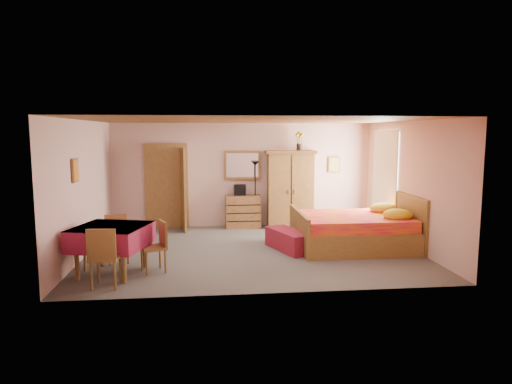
{
  "coord_description": "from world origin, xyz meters",
  "views": [
    {
      "loc": [
        -0.89,
        -8.94,
        2.36
      ],
      "look_at": [
        0.1,
        0.3,
        1.15
      ],
      "focal_mm": 32.0,
      "sensor_mm": 36.0,
      "label": 1
    }
  ],
  "objects": [
    {
      "name": "stereo",
      "position": [
        -0.09,
        2.29,
        0.95
      ],
      "size": [
        0.29,
        0.22,
        0.27
      ],
      "primitive_type": "cube",
      "rotation": [
        0.0,
        0.0,
        0.02
      ],
      "color": "black",
      "rests_on": "chest_of_drawers"
    },
    {
      "name": "picture_back",
      "position": [
        2.35,
        2.47,
        1.55
      ],
      "size": [
        0.3,
        0.04,
        0.4
      ],
      "primitive_type": "cube",
      "color": "#D8BF59",
      "rests_on": "wall_back"
    },
    {
      "name": "chest_of_drawers",
      "position": [
        -0.01,
        2.25,
        0.41
      ],
      "size": [
        0.86,
        0.43,
        0.81
      ],
      "primitive_type": "cube",
      "rotation": [
        0.0,
        0.0,
        0.0
      ],
      "color": "brown",
      "rests_on": "floor"
    },
    {
      "name": "floor",
      "position": [
        0.0,
        0.0,
        0.0
      ],
      "size": [
        6.5,
        6.5,
        0.0
      ],
      "primitive_type": "plane",
      "color": "#5F5A53",
      "rests_on": "ground"
    },
    {
      "name": "chair_north",
      "position": [
        -2.54,
        -0.58,
        0.43
      ],
      "size": [
        0.49,
        0.49,
        0.86
      ],
      "primitive_type": "cube",
      "rotation": [
        0.0,
        0.0,
        3.44
      ],
      "color": "#986433",
      "rests_on": "floor"
    },
    {
      "name": "ceiling",
      "position": [
        0.0,
        0.0,
        2.6
      ],
      "size": [
        6.5,
        6.5,
        0.0
      ],
      "primitive_type": "plane",
      "rotation": [
        3.14,
        0.0,
        0.0
      ],
      "color": "brown",
      "rests_on": "wall_back"
    },
    {
      "name": "wall_back",
      "position": [
        0.0,
        2.5,
        1.3
      ],
      "size": [
        6.5,
        0.1,
        2.6
      ],
      "primitive_type": "cube",
      "color": "#D3A399",
      "rests_on": "floor"
    },
    {
      "name": "wall_mirror",
      "position": [
        -0.01,
        2.46,
        1.55
      ],
      "size": [
        0.93,
        0.1,
        0.73
      ],
      "primitive_type": "cube",
      "rotation": [
        0.0,
        0.0,
        -0.05
      ],
      "color": "silver",
      "rests_on": "wall_back"
    },
    {
      "name": "wardrobe",
      "position": [
        1.16,
        2.19,
        0.96
      ],
      "size": [
        1.25,
        0.68,
        1.92
      ],
      "primitive_type": "cube",
      "rotation": [
        0.0,
        0.0,
        -0.04
      ],
      "color": "olive",
      "rests_on": "floor"
    },
    {
      "name": "dining_table",
      "position": [
        -2.5,
        -1.29,
        0.41
      ],
      "size": [
        1.38,
        1.38,
        0.82
      ],
      "primitive_type": "cube",
      "rotation": [
        0.0,
        0.0,
        -0.27
      ],
      "color": "maroon",
      "rests_on": "floor"
    },
    {
      "name": "doorway",
      "position": [
        -1.9,
        2.47,
        1.02
      ],
      "size": [
        1.06,
        0.12,
        2.15
      ],
      "primitive_type": "cube",
      "color": "#9E6B35",
      "rests_on": "floor"
    },
    {
      "name": "chair_south",
      "position": [
        -2.46,
        -1.93,
        0.47
      ],
      "size": [
        0.46,
        0.46,
        0.95
      ],
      "primitive_type": "cube",
      "rotation": [
        0.0,
        0.0,
        -0.06
      ],
      "color": "olive",
      "rests_on": "floor"
    },
    {
      "name": "sunflower_vase",
      "position": [
        1.38,
        2.21,
        2.16
      ],
      "size": [
        0.2,
        0.2,
        0.46
      ],
      "primitive_type": "cube",
      "rotation": [
        0.0,
        0.0,
        -0.09
      ],
      "color": "yellow",
      "rests_on": "wardrobe"
    },
    {
      "name": "bed",
      "position": [
        2.1,
        0.03,
        0.55
      ],
      "size": [
        2.41,
        1.9,
        1.1
      ],
      "primitive_type": "cube",
      "rotation": [
        0.0,
        0.0,
        -0.01
      ],
      "color": "#E11547",
      "rests_on": "floor"
    },
    {
      "name": "chair_west",
      "position": [
        -3.19,
        -1.27,
        0.51
      ],
      "size": [
        0.48,
        0.48,
        1.03
      ],
      "primitive_type": "cube",
      "rotation": [
        0.0,
        0.0,
        -1.59
      ],
      "color": "#AF733B",
      "rests_on": "floor"
    },
    {
      "name": "picture_left",
      "position": [
        -3.22,
        -0.6,
        1.7
      ],
      "size": [
        0.04,
        0.32,
        0.42
      ],
      "primitive_type": "cube",
      "color": "orange",
      "rests_on": "wall_left"
    },
    {
      "name": "bench",
      "position": [
        0.72,
        -0.05,
        0.2
      ],
      "size": [
        0.83,
        1.29,
        0.4
      ],
      "primitive_type": "cube",
      "rotation": [
        0.0,
        0.0,
        0.35
      ],
      "color": "maroon",
      "rests_on": "floor"
    },
    {
      "name": "chair_east",
      "position": [
        -1.82,
        -1.25,
        0.43
      ],
      "size": [
        0.51,
        0.51,
        0.87
      ],
      "primitive_type": "cube",
      "rotation": [
        0.0,
        0.0,
        1.95
      ],
      "color": "olive",
      "rests_on": "floor"
    },
    {
      "name": "wall_right",
      "position": [
        3.25,
        0.0,
        1.3
      ],
      "size": [
        0.1,
        5.0,
        2.6
      ],
      "primitive_type": "cube",
      "color": "#D3A399",
      "rests_on": "floor"
    },
    {
      "name": "wall_front",
      "position": [
        0.0,
        -2.5,
        1.3
      ],
      "size": [
        6.5,
        0.1,
        2.6
      ],
      "primitive_type": "cube",
      "color": "#D3A399",
      "rests_on": "floor"
    },
    {
      "name": "floor_lamp",
      "position": [
        0.29,
        2.28,
        0.83
      ],
      "size": [
        0.22,
        0.22,
        1.66
      ],
      "primitive_type": "cube",
      "rotation": [
        0.0,
        0.0,
        -0.03
      ],
      "color": "black",
      "rests_on": "floor"
    },
    {
      "name": "window",
      "position": [
        3.21,
        1.2,
        1.45
      ],
      "size": [
        0.08,
        1.4,
        1.95
      ],
      "primitive_type": "cube",
      "color": "white",
      "rests_on": "wall_right"
    },
    {
      "name": "wall_left",
      "position": [
        -3.25,
        0.0,
        1.3
      ],
      "size": [
        0.1,
        5.0,
        2.6
      ],
      "primitive_type": "cube",
      "color": "#D3A399",
      "rests_on": "floor"
    }
  ]
}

